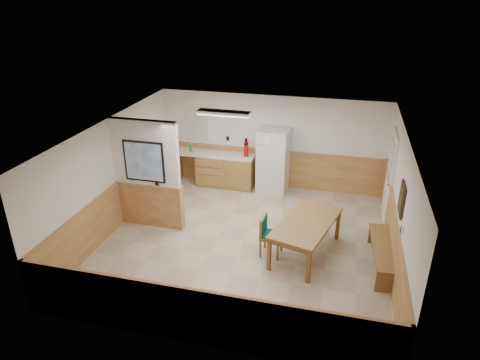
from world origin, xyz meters
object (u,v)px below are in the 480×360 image
(dining_chair, at_px, (268,232))
(fire_extinguisher, at_px, (246,148))
(dining_table, at_px, (306,226))
(soap_bottle, at_px, (191,148))
(dining_bench, at_px, (382,251))
(refrigerator, at_px, (273,161))

(dining_chair, height_order, fire_extinguisher, fire_extinguisher)
(dining_table, xyz_separation_m, soap_bottle, (-3.46, 2.77, 0.36))
(dining_bench, bearing_deg, soap_bottle, 147.27)
(soap_bottle, bearing_deg, refrigerator, -0.51)
(dining_bench, distance_m, soap_bottle, 5.74)
(refrigerator, xyz_separation_m, dining_bench, (2.67, -2.81, -0.52))
(dining_chair, relative_size, soap_bottle, 3.65)
(dining_chair, xyz_separation_m, fire_extinguisher, (-1.17, 2.99, 0.63))
(dining_table, relative_size, dining_chair, 2.39)
(dining_bench, relative_size, fire_extinguisher, 3.49)
(refrigerator, height_order, fire_extinguisher, refrigerator)
(dining_table, xyz_separation_m, dining_bench, (1.49, -0.06, -0.31))
(dining_bench, bearing_deg, fire_extinguisher, 136.97)
(refrigerator, height_order, soap_bottle, refrigerator)
(refrigerator, bearing_deg, soap_bottle, -176.76)
(dining_bench, bearing_deg, dining_table, 174.87)
(soap_bottle, bearing_deg, dining_table, -38.70)
(refrigerator, bearing_deg, dining_chair, -78.07)
(refrigerator, height_order, dining_chair, refrigerator)
(fire_extinguisher, height_order, soap_bottle, fire_extinguisher)
(refrigerator, xyz_separation_m, dining_table, (1.18, -2.75, -0.20))
(dining_bench, height_order, soap_bottle, soap_bottle)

